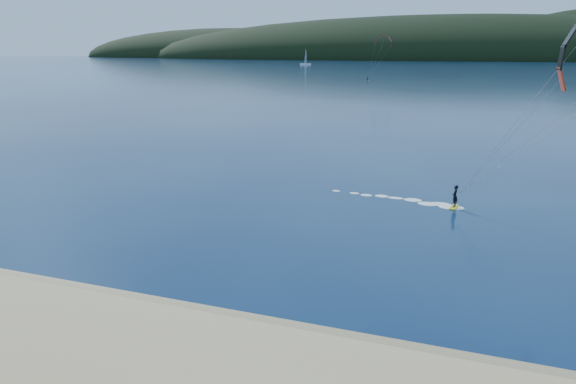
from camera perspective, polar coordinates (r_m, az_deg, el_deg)
The scene contains 5 objects.
ground at distance 23.42m, azimuth -18.20°, elevation -17.18°, with size 1800.00×1800.00×0.00m, color #08193D.
wet_sand at distance 26.55m, azimuth -12.13°, elevation -12.58°, with size 220.00×2.50×0.10m.
headland at distance 760.70m, azimuth 19.67°, elevation 13.20°, with size 1200.00×310.00×140.00m.
kitesurfer_far at distance 215.03m, azimuth 10.09°, elevation 15.20°, with size 10.51×5.68×16.44m.
sailboat at distance 445.54m, azimuth 1.88°, elevation 13.50°, with size 9.08×5.70×12.69m.
Camera 1 is at (13.00, -15.22, 12.17)m, focal length 33.35 mm.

